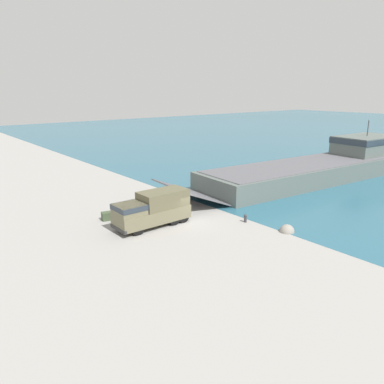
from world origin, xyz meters
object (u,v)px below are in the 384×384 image
landing_craft (325,164)px  cargo_crate (107,216)px  soldier_on_ramp (126,210)px  military_truck (153,209)px  mooring_bollard (245,218)px

landing_craft → cargo_crate: 33.72m
landing_craft → soldier_on_ramp: 32.10m
landing_craft → military_truck: 30.91m
landing_craft → military_truck: (1.24, -30.89, -0.24)m
mooring_bollard → soldier_on_ramp: bearing=-132.4°
soldier_on_ramp → mooring_bollard: soldier_on_ramp is taller
military_truck → mooring_bollard: 9.02m
soldier_on_ramp → mooring_bollard: bearing=-57.1°
soldier_on_ramp → mooring_bollard: 11.75m
soldier_on_ramp → mooring_bollard: (7.91, 8.67, -0.53)m
military_truck → mooring_bollard: size_ratio=9.16×
soldier_on_ramp → cargo_crate: size_ratio=1.73×
landing_craft → soldier_on_ramp: bearing=-88.2°
soldier_on_ramp → cargo_crate: 1.99m
landing_craft → military_truck: landing_craft is taller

